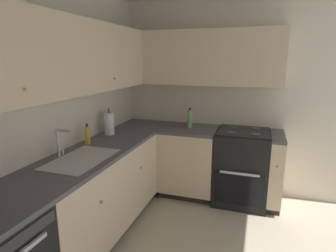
{
  "coord_description": "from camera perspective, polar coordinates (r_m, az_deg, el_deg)",
  "views": [
    {
      "loc": [
        -1.73,
        -0.18,
        1.72
      ],
      "look_at": [
        0.98,
        0.72,
        1.04
      ],
      "focal_mm": 29.73,
      "sensor_mm": 36.0,
      "label": 1
    }
  ],
  "objects": [
    {
      "name": "lower_cabinets_right",
      "position": [
        3.61,
        7.28,
        -7.67
      ],
      "size": [
        0.62,
        1.46,
        0.85
      ],
      "color": "beige",
      "rests_on": "ground_plane"
    },
    {
      "name": "lower_cabinets_back",
      "position": [
        2.89,
        -14.56,
        -13.63
      ],
      "size": [
        1.75,
        0.62,
        0.85
      ],
      "color": "beige",
      "rests_on": "ground_plane"
    },
    {
      "name": "faucet",
      "position": [
        2.61,
        -21.26,
        -2.78
      ],
      "size": [
        0.07,
        0.16,
        0.25
      ],
      "color": "silver",
      "rests_on": "countertop_back"
    },
    {
      "name": "countertop_right",
      "position": [
        3.48,
        7.49,
        -0.92
      ],
      "size": [
        0.6,
        1.46,
        0.03
      ],
      "color": "#4C4C51",
      "rests_on": "lower_cabinets_right"
    },
    {
      "name": "wall_right",
      "position": [
        3.68,
        15.5,
        5.28
      ],
      "size": [
        0.05,
        3.25,
        2.47
      ],
      "primitive_type": "cube",
      "color": "beige",
      "rests_on": "ground_plane"
    },
    {
      "name": "upper_cabinets_right",
      "position": [
        3.54,
        6.28,
        13.72
      ],
      "size": [
        0.32,
        2.0,
        0.65
      ],
      "color": "beige"
    },
    {
      "name": "oil_bottle",
      "position": [
        3.49,
        4.5,
        1.49
      ],
      "size": [
        0.06,
        0.06,
        0.25
      ],
      "color": "#729E66",
      "rests_on": "countertop_right"
    },
    {
      "name": "upper_cabinets_back",
      "position": [
        2.54,
        -21.05,
        13.11
      ],
      "size": [
        2.64,
        0.34,
        0.65
      ],
      "color": "beige"
    },
    {
      "name": "sink",
      "position": [
        2.54,
        -17.26,
        -7.42
      ],
      "size": [
        0.66,
        0.4,
        0.1
      ],
      "color": "#B7B7BC",
      "rests_on": "countertop_back"
    },
    {
      "name": "wall_back",
      "position": [
        2.53,
        -26.8,
        0.81
      ],
      "size": [
        3.87,
        0.05,
        2.47
      ],
      "primitive_type": "cube",
      "color": "beige",
      "rests_on": "ground_plane"
    },
    {
      "name": "countertop_back",
      "position": [
        2.72,
        -15.08,
        -5.37
      ],
      "size": [
        2.96,
        0.6,
        0.03
      ],
      "primitive_type": "cube",
      "color": "#4C4C51",
      "rests_on": "lower_cabinets_back"
    },
    {
      "name": "oven_range",
      "position": [
        3.57,
        14.83,
        -7.92
      ],
      "size": [
        0.68,
        0.62,
        1.04
      ],
      "color": "black",
      "rests_on": "ground_plane"
    },
    {
      "name": "soap_bottle",
      "position": [
        2.93,
        -16.19,
        -1.81
      ],
      "size": [
        0.05,
        0.05,
        0.21
      ],
      "color": "gold",
      "rests_on": "countertop_back"
    },
    {
      "name": "paper_towel_roll",
      "position": [
        3.24,
        -11.95,
        0.49
      ],
      "size": [
        0.11,
        0.11,
        0.31
      ],
      "color": "white",
      "rests_on": "countertop_back"
    }
  ]
}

